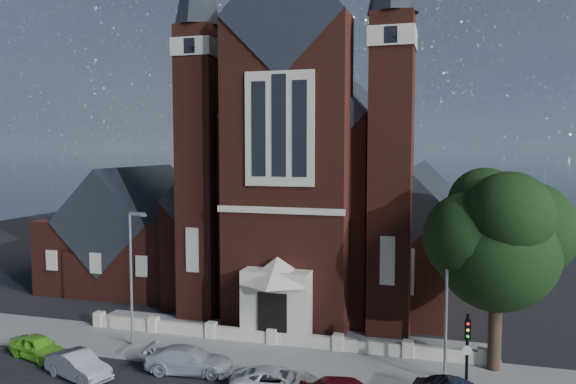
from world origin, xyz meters
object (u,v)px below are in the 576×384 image
object	(u,v)px
street_tree	(500,243)
car_lime_van	(38,347)
car_silver_a	(78,365)
car_silver_b	(189,360)
car_white_suv	(276,381)
church	(329,190)
street_lamp_right	(448,292)
traffic_signal	(467,344)
parish_hall	(138,238)
street_lamp_left	(132,271)

from	to	relation	value
street_tree	car_lime_van	world-z (taller)	street_tree
car_silver_a	car_silver_b	bearing A→B (deg)	-46.66
car_silver_a	car_silver_b	distance (m)	5.65
car_white_suv	church	bearing A→B (deg)	-6.26
car_lime_van	car_silver_a	xyz separation A→B (m)	(3.90, -1.72, 0.02)
car_silver_a	street_lamp_right	bearing A→B (deg)	-55.17
car_lime_van	car_silver_a	distance (m)	4.27
church	car_white_suv	size ratio (longest dim) A/B	7.90
street_tree	street_lamp_right	distance (m)	3.84
car_silver_a	car_silver_b	world-z (taller)	car_silver_b
street_tree	traffic_signal	xyz separation A→B (m)	(-1.60, -3.28, -4.38)
parish_hall	car_white_suv	distance (m)	25.64
church	traffic_signal	bearing A→B (deg)	-61.80
car_silver_b	parish_hall	bearing A→B (deg)	31.58
street_tree	car_silver_a	bearing A→B (deg)	-162.39
car_lime_van	car_silver_b	bearing A→B (deg)	-69.91
parish_hall	car_lime_van	distance (m)	17.92
parish_hall	street_lamp_left	xyz separation A→B (m)	(8.09, -14.00, 0.59)
church	car_white_suv	distance (m)	24.04
street_lamp_right	car_silver_b	distance (m)	13.90
traffic_signal	car_silver_b	bearing A→B (deg)	-175.68
car_silver_b	street_tree	bearing A→B (deg)	-80.92
street_lamp_right	car_silver_a	size ratio (longest dim) A/B	1.99
street_tree	traffic_signal	world-z (taller)	street_tree
street_lamp_right	car_lime_van	size ratio (longest dim) A/B	2.11
parish_hall	street_lamp_left	bearing A→B (deg)	-59.98
traffic_signal	car_silver_b	size ratio (longest dim) A/B	0.85
car_silver_b	car_white_suv	size ratio (longest dim) A/B	1.06
car_silver_a	church	bearing A→B (deg)	0.95
parish_hall	car_silver_a	world-z (taller)	parish_hall
street_tree	car_white_suv	world-z (taller)	street_tree
parish_hall	street_lamp_left	distance (m)	16.18
church	traffic_signal	xyz separation A→B (m)	(11.00, -20.52, -5.60)
car_silver_a	car_lime_van	bearing A→B (deg)	86.07
parish_hall	street_tree	size ratio (longest dim) A/B	1.14
street_tree	car_silver_a	distance (m)	22.67
car_silver_b	car_white_suv	bearing A→B (deg)	-108.96
parish_hall	car_silver_b	xyz separation A→B (m)	(13.02, -16.63, -3.33)
street_tree	street_lamp_left	world-z (taller)	street_tree
parish_hall	car_silver_a	xyz separation A→B (m)	(7.84, -18.88, -3.34)
parish_hall	car_white_suv	bearing A→B (deg)	-44.36
street_tree	car_white_suv	bearing A→B (deg)	-152.28
street_tree	car_lime_van	xyz separation A→B (m)	(-24.66, -4.87, -6.31)
parish_hall	car_silver_a	bearing A→B (deg)	-67.45
street_tree	car_lime_van	distance (m)	25.92
street_lamp_right	car_white_suv	size ratio (longest dim) A/B	1.83
car_silver_a	car_white_suv	bearing A→B (deg)	-64.02
street_lamp_left	traffic_signal	bearing A→B (deg)	-4.76
street_lamp_left	car_silver_a	distance (m)	6.27
church	car_silver_b	bearing A→B (deg)	-97.87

